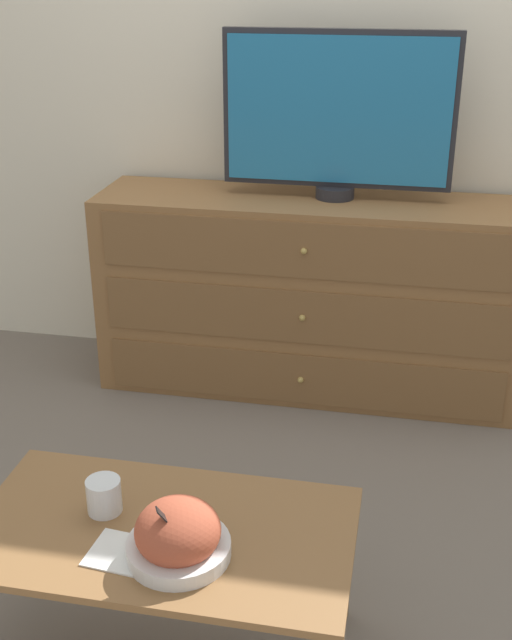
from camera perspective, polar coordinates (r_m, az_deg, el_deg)
ground_plane at (r=3.60m, az=5.62°, el=-2.80°), size 12.00×12.00×0.00m
wall_back at (r=3.25m, az=6.64°, el=18.27°), size 12.00×0.05×2.60m
dresser at (r=3.22m, az=3.85°, el=1.71°), size 1.68×0.44×0.80m
tv at (r=3.05m, az=5.87°, el=14.39°), size 0.86×0.15×0.61m
coffee_table at (r=2.02m, az=-6.64°, el=-15.77°), size 0.92×0.50×0.40m
takeout_bowl at (r=1.87m, az=-5.57°, el=-15.03°), size 0.24×0.24×0.16m
drink_cup at (r=2.03m, az=-10.74°, el=-12.30°), size 0.09×0.09×0.09m
napkin at (r=1.93m, az=-9.74°, el=-15.94°), size 0.14×0.14×0.00m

